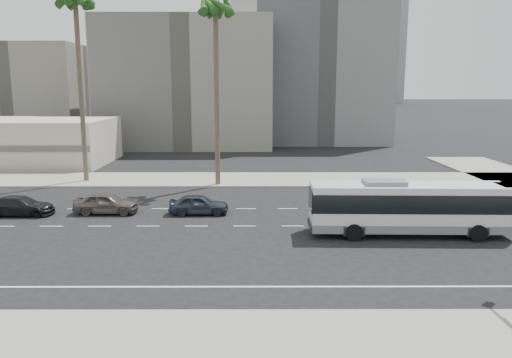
{
  "coord_description": "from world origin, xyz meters",
  "views": [
    {
      "loc": [
        -2.37,
        -29.56,
        8.45
      ],
      "look_at": [
        -2.28,
        4.0,
        2.25
      ],
      "focal_mm": 34.63,
      "sensor_mm": 36.0,
      "label": 1
    }
  ],
  "objects_px": {
    "city_bus": "(408,206)",
    "palm_near": "(216,11)",
    "car_a": "(199,204)",
    "car_c": "(20,206)",
    "car_b": "(106,203)",
    "palm_mid": "(75,3)"
  },
  "relations": [
    {
      "from": "city_bus",
      "to": "car_a",
      "type": "bearing_deg",
      "value": 160.43
    },
    {
      "from": "city_bus",
      "to": "palm_mid",
      "type": "bearing_deg",
      "value": 147.06
    },
    {
      "from": "city_bus",
      "to": "car_c",
      "type": "relative_size",
      "value": 2.54
    },
    {
      "from": "car_a",
      "to": "palm_near",
      "type": "xyz_separation_m",
      "value": [
        0.57,
        9.91,
        14.02
      ]
    },
    {
      "from": "car_a",
      "to": "palm_near",
      "type": "relative_size",
      "value": 0.25
    },
    {
      "from": "car_a",
      "to": "palm_near",
      "type": "bearing_deg",
      "value": -4.47
    },
    {
      "from": "car_c",
      "to": "palm_mid",
      "type": "relative_size",
      "value": 0.26
    },
    {
      "from": "car_b",
      "to": "car_c",
      "type": "height_order",
      "value": "car_b"
    },
    {
      "from": "city_bus",
      "to": "palm_near",
      "type": "height_order",
      "value": "palm_near"
    },
    {
      "from": "car_a",
      "to": "city_bus",
      "type": "bearing_deg",
      "value": -112.12
    },
    {
      "from": "car_b",
      "to": "car_c",
      "type": "distance_m",
      "value": 5.7
    },
    {
      "from": "car_b",
      "to": "palm_mid",
      "type": "height_order",
      "value": "palm_mid"
    },
    {
      "from": "palm_mid",
      "to": "palm_near",
      "type": "bearing_deg",
      "value": -8.48
    },
    {
      "from": "city_bus",
      "to": "palm_near",
      "type": "bearing_deg",
      "value": 130.79
    },
    {
      "from": "car_a",
      "to": "palm_mid",
      "type": "relative_size",
      "value": 0.23
    },
    {
      "from": "car_a",
      "to": "palm_mid",
      "type": "bearing_deg",
      "value": 43.5
    },
    {
      "from": "palm_near",
      "to": "palm_mid",
      "type": "bearing_deg",
      "value": 171.52
    },
    {
      "from": "city_bus",
      "to": "car_a",
      "type": "height_order",
      "value": "city_bus"
    },
    {
      "from": "palm_mid",
      "to": "city_bus",
      "type": "bearing_deg",
      "value": -34.33
    },
    {
      "from": "car_a",
      "to": "car_b",
      "type": "xyz_separation_m",
      "value": [
        -6.33,
        0.18,
        0.05
      ]
    },
    {
      "from": "car_a",
      "to": "car_c",
      "type": "xyz_separation_m",
      "value": [
        -12.02,
        -0.25,
        -0.03
      ]
    },
    {
      "from": "palm_mid",
      "to": "car_c",
      "type": "bearing_deg",
      "value": -92.09
    }
  ]
}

